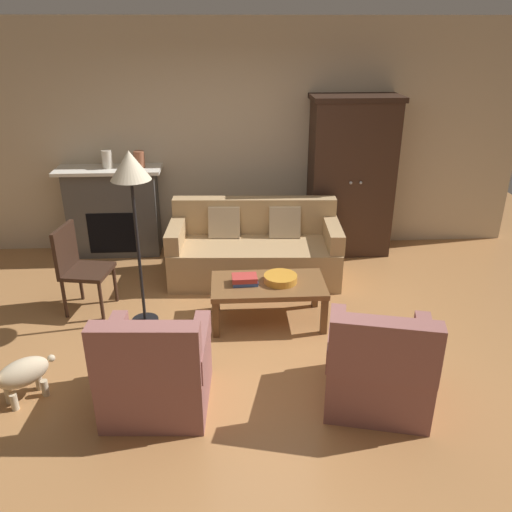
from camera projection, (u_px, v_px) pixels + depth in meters
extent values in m
plane|color=#B27A47|center=(245.00, 350.00, 4.73)|extent=(9.60, 9.60, 0.00)
cube|color=beige|center=(236.00, 139.00, 6.48)|extent=(7.20, 0.10, 2.80)
cube|color=#4C4947|center=(114.00, 213.00, 6.52)|extent=(1.10, 0.36, 1.08)
cube|color=black|center=(113.00, 233.00, 6.44)|extent=(0.60, 0.01, 0.52)
cube|color=white|center=(108.00, 170.00, 6.28)|extent=(1.26, 0.48, 0.04)
cube|color=#382319|center=(350.00, 180.00, 6.44)|extent=(1.00, 0.52, 1.89)
cube|color=#2F1E15|center=(357.00, 98.00, 6.04)|extent=(1.06, 0.55, 0.06)
sphere|color=#ADAFB5|center=(351.00, 183.00, 6.17)|extent=(0.04, 0.04, 0.04)
sphere|color=#ADAFB5|center=(361.00, 183.00, 6.18)|extent=(0.04, 0.04, 0.04)
cube|color=tan|center=(255.00, 260.00, 5.99)|extent=(1.94, 0.94, 0.44)
cube|color=tan|center=(254.00, 215.00, 6.13)|extent=(1.91, 0.28, 0.42)
cube|color=tan|center=(176.00, 234.00, 5.85)|extent=(0.20, 0.81, 0.22)
cube|color=tan|center=(333.00, 233.00, 5.86)|extent=(0.20, 0.81, 0.22)
cube|color=tan|center=(224.00, 222.00, 6.02)|extent=(0.37, 0.20, 0.37)
cube|color=tan|center=(285.00, 222.00, 6.02)|extent=(0.37, 0.20, 0.37)
cube|color=brown|center=(268.00, 285.00, 5.04)|extent=(1.10, 0.60, 0.05)
cube|color=brown|center=(216.00, 319.00, 4.86)|extent=(0.06, 0.06, 0.37)
cube|color=brown|center=(324.00, 316.00, 4.92)|extent=(0.06, 0.06, 0.37)
cube|color=brown|center=(216.00, 293.00, 5.34)|extent=(0.06, 0.06, 0.37)
cube|color=brown|center=(315.00, 290.00, 5.39)|extent=(0.06, 0.06, 0.37)
cylinder|color=orange|center=(280.00, 279.00, 5.04)|extent=(0.32, 0.32, 0.07)
cube|color=#38569E|center=(245.00, 282.00, 5.01)|extent=(0.24, 0.17, 0.03)
cube|color=#B73833|center=(245.00, 278.00, 4.99)|extent=(0.25, 0.18, 0.05)
cylinder|color=beige|center=(107.00, 159.00, 6.23)|extent=(0.12, 0.12, 0.21)
cylinder|color=#A86042|center=(139.00, 159.00, 6.25)|extent=(0.13, 0.13, 0.20)
cube|color=#935B56|center=(158.00, 379.00, 4.00)|extent=(0.80, 0.80, 0.42)
cube|color=#935B56|center=(145.00, 355.00, 3.54)|extent=(0.77, 0.20, 0.46)
cube|color=#935B56|center=(199.00, 345.00, 3.88)|extent=(0.16, 0.71, 0.20)
cube|color=#935B56|center=(111.00, 345.00, 3.88)|extent=(0.16, 0.71, 0.20)
cube|color=#935B56|center=(377.00, 375.00, 4.05)|extent=(0.92, 0.92, 0.42)
cube|color=#935B56|center=(384.00, 350.00, 3.59)|extent=(0.78, 0.34, 0.46)
cube|color=#935B56|center=(426.00, 346.00, 3.87)|extent=(0.28, 0.71, 0.20)
cube|color=#935B56|center=(336.00, 337.00, 3.98)|extent=(0.28, 0.71, 0.20)
cube|color=#382319|center=(88.00, 271.00, 5.24)|extent=(0.51, 0.51, 0.04)
cylinder|color=#382319|center=(101.00, 301.00, 5.14)|extent=(0.04, 0.04, 0.41)
cylinder|color=#382319|center=(115.00, 284.00, 5.49)|extent=(0.04, 0.04, 0.41)
cylinder|color=#382319|center=(64.00, 299.00, 5.18)|extent=(0.04, 0.04, 0.41)
cylinder|color=#382319|center=(81.00, 282.00, 5.53)|extent=(0.04, 0.04, 0.41)
cube|color=#382319|center=(65.00, 248.00, 5.16)|extent=(0.12, 0.44, 0.45)
cylinder|color=black|center=(145.00, 320.00, 5.18)|extent=(0.26, 0.26, 0.02)
cylinder|color=black|center=(139.00, 254.00, 4.89)|extent=(0.03, 0.03, 1.47)
cone|color=beige|center=(130.00, 165.00, 4.55)|extent=(0.36, 0.36, 0.26)
ellipsoid|color=beige|center=(23.00, 373.00, 4.02)|extent=(0.43, 0.41, 0.22)
cylinder|color=beige|center=(14.00, 402.00, 3.98)|extent=(0.06, 0.06, 0.14)
cylinder|color=beige|center=(9.00, 395.00, 4.05)|extent=(0.06, 0.06, 0.14)
cylinder|color=beige|center=(45.00, 388.00, 4.13)|extent=(0.06, 0.06, 0.14)
cylinder|color=beige|center=(39.00, 382.00, 4.20)|extent=(0.06, 0.06, 0.14)
sphere|color=beige|center=(51.00, 358.00, 4.15)|extent=(0.06, 0.06, 0.06)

